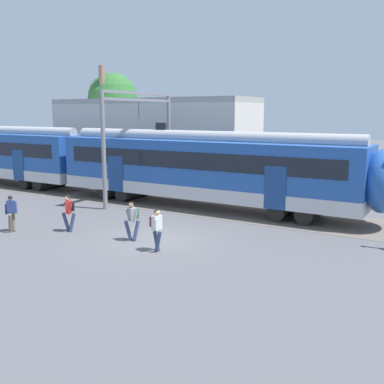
{
  "coord_description": "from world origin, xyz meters",
  "views": [
    {
      "loc": [
        10.92,
        -14.87,
        5.3
      ],
      "look_at": [
        0.17,
        3.08,
        1.6
      ],
      "focal_mm": 42.0,
      "sensor_mm": 36.0,
      "label": 1
    }
  ],
  "objects": [
    {
      "name": "commuter_train",
      "position": [
        -10.01,
        6.85,
        2.25
      ],
      "size": [
        38.05,
        3.07,
        4.73
      ],
      "color": "silver",
      "rests_on": "ground"
    },
    {
      "name": "catenary_gantry",
      "position": [
        -5.8,
        6.85,
        4.31
      ],
      "size": [
        0.24,
        6.64,
        6.53
      ],
      "color": "gray",
      "rests_on": "ground"
    },
    {
      "name": "pedestrian_grey",
      "position": [
        -0.58,
        -0.5,
        0.99
      ],
      "size": [
        0.66,
        0.57,
        1.67
      ],
      "color": "navy",
      "rests_on": "ground"
    },
    {
      "name": "pedestrian_red",
      "position": [
        -3.95,
        -0.81,
        0.99
      ],
      "size": [
        0.69,
        0.5,
        1.67
      ],
      "color": "navy",
      "rests_on": "ground"
    },
    {
      "name": "track_bed",
      "position": [
        -12.49,
        6.85,
        0.01
      ],
      "size": [
        80.0,
        4.4,
        0.01
      ],
      "primitive_type": "cube",
      "color": "#605951",
      "rests_on": "ground"
    },
    {
      "name": "pedestrian_navy",
      "position": [
        -6.16,
        -2.16,
        0.96
      ],
      "size": [
        0.53,
        0.66,
        1.67
      ],
      "color": "#6B6051",
      "rests_on": "ground"
    },
    {
      "name": "street_tree_left",
      "position": [
        -15.72,
        16.07,
        6.57
      ],
      "size": [
        4.31,
        4.31,
        8.75
      ],
      "color": "brown",
      "rests_on": "ground"
    },
    {
      "name": "ground_plane",
      "position": [
        0.0,
        0.0,
        0.0
      ],
      "size": [
        160.0,
        160.0,
        0.0
      ],
      "primitive_type": "plane",
      "color": "#515156"
    },
    {
      "name": "background_building",
      "position": [
        -10.36,
        14.43,
        3.21
      ],
      "size": [
        16.93,
        5.0,
        9.2
      ],
      "color": "beige",
      "rests_on": "ground"
    },
    {
      "name": "pedestrian_white",
      "position": [
        1.13,
        -1.18,
        0.99
      ],
      "size": [
        0.62,
        0.59,
        1.67
      ],
      "color": "navy",
      "rests_on": "ground"
    }
  ]
}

